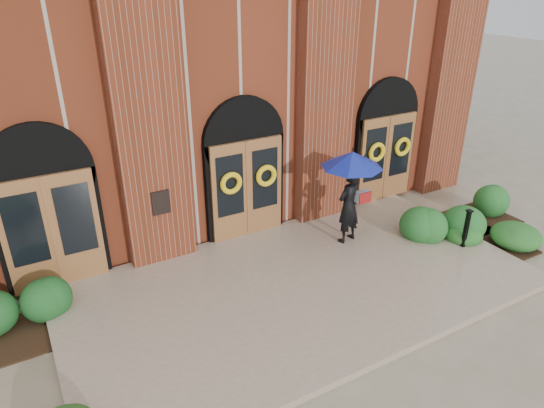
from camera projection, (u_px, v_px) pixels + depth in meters
ground at (305, 292)px, 10.47m from camera, size 90.00×90.00×0.00m
landing at (301, 286)px, 10.55m from camera, size 10.00×5.30×0.15m
church_building at (162, 65)px, 15.86m from camera, size 16.20×12.53×7.00m
man_with_umbrella at (351, 180)px, 11.50m from camera, size 1.76×1.76×2.35m
metal_post at (466, 228)px, 11.70m from camera, size 0.14×0.14×0.99m
hedge_wall_left at (32, 315)px, 9.13m from camera, size 3.10×1.24×0.80m
hedge_wall_right at (458, 213)px, 12.99m from camera, size 3.34×1.34×0.86m
hedge_front_right at (494, 238)px, 12.03m from camera, size 1.57×1.35×0.56m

